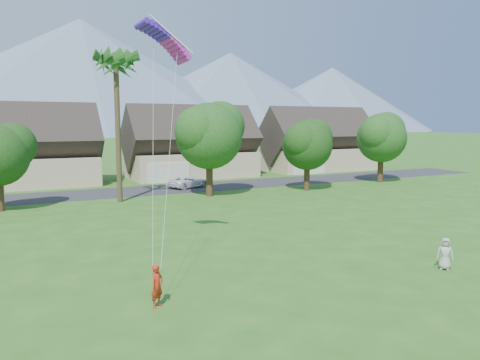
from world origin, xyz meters
TOP-DOWN VIEW (x-y plane):
  - ground at (0.00, 0.00)m, footprint 500.00×500.00m
  - street at (0.00, 34.00)m, footprint 90.00×7.00m
  - kite_flyer at (-5.86, 5.10)m, footprint 0.69×0.64m
  - watcher at (7.17, 3.42)m, footprint 0.83×0.85m
  - parked_car at (6.25, 34.00)m, footprint 4.86×3.59m
  - mountain_ridge at (10.40, 260.00)m, footprint 540.00×240.00m
  - houses_row at (0.49, 42.99)m, footprint 72.75×8.19m
  - tree_row at (-1.14, 27.92)m, footprint 62.27×6.67m
  - fan_palm at (-2.00, 28.50)m, footprint 3.00×3.00m
  - parafoil_kite at (-3.38, 11.19)m, footprint 2.94×1.19m

SIDE VIEW (x-z plane):
  - ground at x=0.00m, z-range 0.00..0.00m
  - street at x=0.00m, z-range 0.00..0.01m
  - parked_car at x=6.25m, z-range 0.00..1.23m
  - watcher at x=7.17m, z-range 0.00..1.47m
  - kite_flyer at x=-5.86m, z-range 0.00..1.58m
  - houses_row at x=0.49m, z-range -0.99..7.87m
  - tree_row at x=-1.14m, z-range 0.66..9.11m
  - parafoil_kite at x=-3.38m, z-range 10.40..10.90m
  - fan_palm at x=-2.00m, z-range 4.90..18.70m
  - mountain_ridge at x=10.40m, z-range -5.93..64.07m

